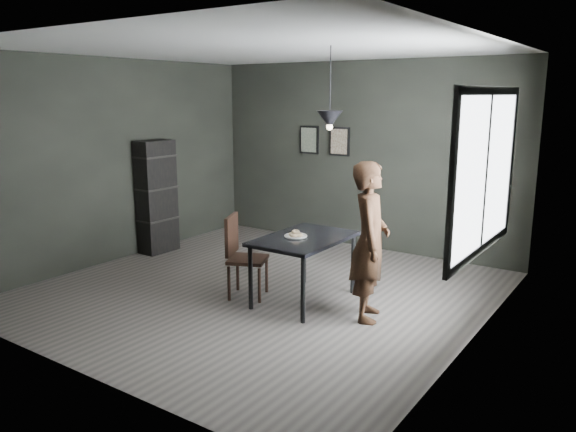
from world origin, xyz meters
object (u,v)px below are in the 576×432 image
Objects in this scene: shelf_unit at (157,197)px; pendant_lamp at (330,119)px; cafe_table at (304,244)px; white_plate at (296,237)px; wood_chair at (241,251)px; woman at (370,242)px.

pendant_lamp is at bearing -5.66° from shelf_unit.
shelf_unit is 1.92× the size of pendant_lamp.
cafe_table is 0.13m from white_plate.
shelf_unit is at bearing 137.00° from wood_chair.
shelf_unit is (-3.75, 0.55, 0.00)m from woman.
woman is at bearing -14.31° from wood_chair.
white_plate is 2.91m from shelf_unit.
woman is at bearing -2.38° from cafe_table.
wood_chair is at bearing 76.11° from woman.
white_plate is at bearing -3.77° from wood_chair.
cafe_table is 2.97m from shelf_unit.
shelf_unit is at bearing 58.65° from woman.
cafe_table is 1.41m from pendant_lamp.
cafe_table is 5.22× the size of white_plate.
wood_chair is (-1.52, -0.24, -0.28)m from woman.
woman reaches higher than wood_chair.
cafe_table is 0.75m from wood_chair.
cafe_table is at bearing 64.59° from woman.
wood_chair is at bearing -158.04° from pendant_lamp.
wood_chair is 0.58× the size of shelf_unit.
woman reaches higher than cafe_table.
wood_chair is 1.11× the size of pendant_lamp.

